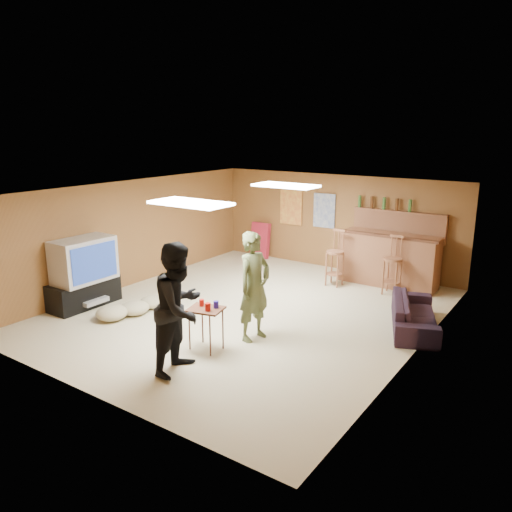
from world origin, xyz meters
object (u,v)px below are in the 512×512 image
Objects in this scene: bar_counter at (389,260)px; tv_body at (84,260)px; sofa at (415,314)px; tray_table at (206,329)px; person_black at (180,308)px; person_olive at (254,286)px.

tv_body is at bearing -133.00° from bar_counter.
tray_table is (-2.33, -2.56, 0.07)m from sofa.
tray_table is at bearing 116.66° from sofa.
tv_body is 3.07m from tray_table.
bar_counter is at bearing -19.45° from person_black.
person_black reaches higher than tv_body.
person_olive reaches higher than tv_body.
person_olive is at bearing -18.07° from person_black.
person_black is at bearing -100.65° from bar_counter.
sofa is (5.35, 2.41, -0.65)m from tv_body.
tv_body is 0.64× the size of person_olive.
sofa is (1.20, -2.04, -0.30)m from bar_counter.
tray_table is (3.02, -0.15, -0.57)m from tv_body.
person_olive is 2.75m from sofa.
bar_counter is at bearing 76.15° from tray_table.
tv_body is at bearing 177.09° from tray_table.
person_olive reaches higher than tray_table.
person_olive is (3.39, 0.58, -0.04)m from tv_body.
tv_body is at bearing 93.25° from sofa.
sofa is 3.47m from tray_table.
tv_body is 3.27m from person_black.
sofa is (1.96, 1.83, -0.61)m from person_olive.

